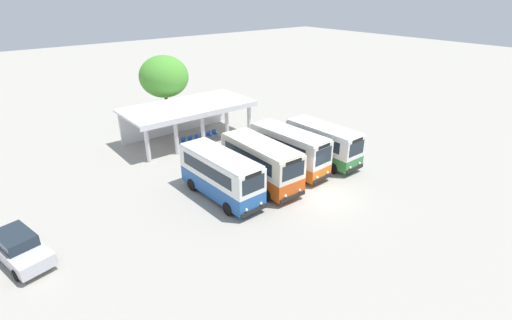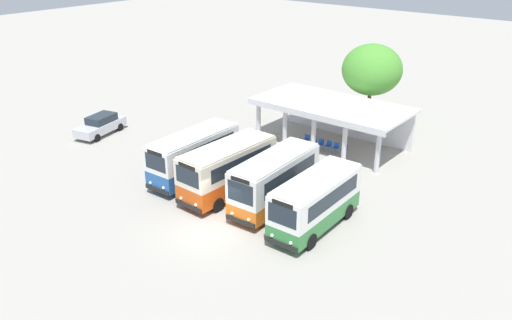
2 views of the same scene
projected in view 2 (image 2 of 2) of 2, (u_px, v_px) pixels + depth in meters
The scene contains 14 objects.
ground_plane at pixel (211, 230), 29.58m from camera, with size 180.00×180.00×0.00m, color #A39E93.
city_bus_nearest_orange at pixel (194, 154), 35.11m from camera, with size 2.44×7.09×3.25m.
city_bus_second_in_row at pixel (228, 168), 32.99m from camera, with size 2.58×7.02×3.33m.
city_bus_middle_cream at pixel (275, 179), 31.49m from camera, with size 2.52×7.01×3.31m.
city_bus_fourth_amber at pixel (316, 200), 29.24m from camera, with size 2.39×6.75×3.12m.
parked_car_flank at pixel (101, 125), 43.27m from camera, with size 2.73×4.84×1.62m.
terminal_canopy at pixel (335, 111), 40.84m from camera, with size 11.88×5.92×3.40m.
waiting_chair_end_by_column at pixel (307, 139), 41.18m from camera, with size 0.45×0.45×0.86m.
waiting_chair_second_from_end at pixel (313, 141), 40.76m from camera, with size 0.45×0.45×0.86m.
waiting_chair_middle_seat at pixel (321, 143), 40.37m from camera, with size 0.45×0.45×0.86m.
waiting_chair_fourth_seat at pixel (329, 145), 40.04m from camera, with size 0.45×0.45×0.86m.
waiting_chair_fifth_seat at pixel (336, 147), 39.62m from camera, with size 0.45×0.45×0.86m.
waiting_chair_far_end_seat at pixel (344, 149), 39.29m from camera, with size 0.45×0.45×0.86m.
roadside_tree_behind_canopy at pixel (372, 70), 43.06m from camera, with size 4.95×4.95×7.17m.
Camera 2 is at (18.01, -18.22, 15.52)m, focal length 36.73 mm.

